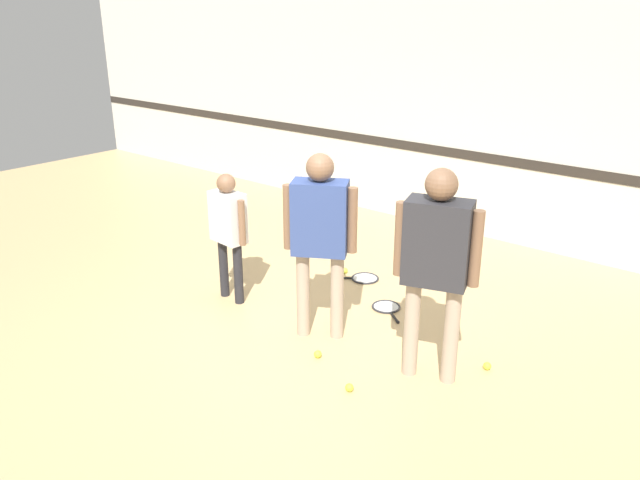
{
  "coord_description": "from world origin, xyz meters",
  "views": [
    {
      "loc": [
        3.35,
        -3.68,
        2.8
      ],
      "look_at": [
        0.19,
        0.16,
        0.92
      ],
      "focal_mm": 35.0,
      "sensor_mm": 36.0,
      "label": 1
    }
  ],
  "objects_px": {
    "person_instructor": "(320,227)",
    "racket_second_spare": "(387,307)",
    "tennis_ball_by_spare_racket": "(345,271)",
    "tennis_ball_stray_right": "(487,366)",
    "tennis_ball_stray_left": "(349,388)",
    "person_student_left": "(228,224)",
    "tennis_ball_near_instructor": "(318,354)",
    "racket_spare_on_floor": "(363,278)",
    "person_student_right": "(437,254)"
  },
  "relations": [
    {
      "from": "tennis_ball_stray_right",
      "to": "person_instructor",
      "type": "bearing_deg",
      "value": -163.33
    },
    {
      "from": "person_student_right",
      "to": "tennis_ball_near_instructor",
      "type": "bearing_deg",
      "value": 3.87
    },
    {
      "from": "person_student_left",
      "to": "tennis_ball_stray_left",
      "type": "relative_size",
      "value": 19.78
    },
    {
      "from": "tennis_ball_by_spare_racket",
      "to": "tennis_ball_stray_left",
      "type": "relative_size",
      "value": 1.0
    },
    {
      "from": "racket_spare_on_floor",
      "to": "tennis_ball_stray_left",
      "type": "bearing_deg",
      "value": 84.5
    },
    {
      "from": "tennis_ball_by_spare_racket",
      "to": "tennis_ball_stray_right",
      "type": "relative_size",
      "value": 1.0
    },
    {
      "from": "person_student_left",
      "to": "tennis_ball_stray_right",
      "type": "xyz_separation_m",
      "value": [
        2.58,
        0.42,
        -0.77
      ]
    },
    {
      "from": "person_instructor",
      "to": "racket_second_spare",
      "type": "bearing_deg",
      "value": 47.92
    },
    {
      "from": "tennis_ball_near_instructor",
      "to": "tennis_ball_stray_left",
      "type": "bearing_deg",
      "value": -23.99
    },
    {
      "from": "person_instructor",
      "to": "tennis_ball_near_instructor",
      "type": "bearing_deg",
      "value": -83.41
    },
    {
      "from": "person_student_right",
      "to": "tennis_ball_stray_right",
      "type": "distance_m",
      "value": 1.15
    },
    {
      "from": "tennis_ball_stray_left",
      "to": "tennis_ball_stray_right",
      "type": "distance_m",
      "value": 1.18
    },
    {
      "from": "person_student_left",
      "to": "tennis_ball_by_spare_racket",
      "type": "bearing_deg",
      "value": 73.57
    },
    {
      "from": "person_student_right",
      "to": "tennis_ball_near_instructor",
      "type": "height_order",
      "value": "person_student_right"
    },
    {
      "from": "tennis_ball_by_spare_racket",
      "to": "person_student_left",
      "type": "bearing_deg",
      "value": -111.79
    },
    {
      "from": "racket_second_spare",
      "to": "racket_spare_on_floor",
      "type": "bearing_deg",
      "value": -179.09
    },
    {
      "from": "racket_second_spare",
      "to": "tennis_ball_stray_left",
      "type": "bearing_deg",
      "value": -30.82
    },
    {
      "from": "racket_second_spare",
      "to": "person_student_left",
      "type": "bearing_deg",
      "value": -111.8
    },
    {
      "from": "tennis_ball_by_spare_racket",
      "to": "racket_second_spare",
      "type": "bearing_deg",
      "value": -26.59
    },
    {
      "from": "racket_spare_on_floor",
      "to": "tennis_ball_stray_left",
      "type": "height_order",
      "value": "tennis_ball_stray_left"
    },
    {
      "from": "person_student_right",
      "to": "tennis_ball_by_spare_racket",
      "type": "xyz_separation_m",
      "value": [
        -1.76,
        1.21,
        -1.03
      ]
    },
    {
      "from": "racket_spare_on_floor",
      "to": "tennis_ball_stray_right",
      "type": "distance_m",
      "value": 2.01
    },
    {
      "from": "tennis_ball_by_spare_racket",
      "to": "tennis_ball_stray_left",
      "type": "distance_m",
      "value": 2.26
    },
    {
      "from": "person_student_left",
      "to": "tennis_ball_near_instructor",
      "type": "xyz_separation_m",
      "value": [
        1.39,
        -0.32,
        -0.77
      ]
    },
    {
      "from": "racket_second_spare",
      "to": "tennis_ball_near_instructor",
      "type": "distance_m",
      "value": 1.14
    },
    {
      "from": "tennis_ball_by_spare_racket",
      "to": "tennis_ball_stray_left",
      "type": "xyz_separation_m",
      "value": [
        1.4,
        -1.78,
        0.0
      ]
    },
    {
      "from": "person_student_left",
      "to": "tennis_ball_stray_right",
      "type": "height_order",
      "value": "person_student_left"
    },
    {
      "from": "person_instructor",
      "to": "tennis_ball_stray_left",
      "type": "distance_m",
      "value": 1.35
    },
    {
      "from": "person_student_left",
      "to": "person_instructor",
      "type": "bearing_deg",
      "value": 5.07
    },
    {
      "from": "person_student_right",
      "to": "tennis_ball_stray_left",
      "type": "distance_m",
      "value": 1.23
    },
    {
      "from": "person_student_right",
      "to": "tennis_ball_near_instructor",
      "type": "relative_size",
      "value": 26.01
    },
    {
      "from": "tennis_ball_near_instructor",
      "to": "racket_spare_on_floor",
      "type": "bearing_deg",
      "value": 112.52
    },
    {
      "from": "racket_second_spare",
      "to": "tennis_ball_stray_left",
      "type": "relative_size",
      "value": 7.3
    },
    {
      "from": "racket_second_spare",
      "to": "tennis_ball_near_instructor",
      "type": "height_order",
      "value": "tennis_ball_near_instructor"
    },
    {
      "from": "racket_spare_on_floor",
      "to": "tennis_ball_near_instructor",
      "type": "relative_size",
      "value": 7.74
    },
    {
      "from": "racket_second_spare",
      "to": "tennis_ball_stray_left",
      "type": "height_order",
      "value": "tennis_ball_stray_left"
    },
    {
      "from": "person_student_left",
      "to": "tennis_ball_stray_right",
      "type": "bearing_deg",
      "value": 14.6
    },
    {
      "from": "person_instructor",
      "to": "tennis_ball_stray_left",
      "type": "relative_size",
      "value": 25.3
    },
    {
      "from": "tennis_ball_stray_right",
      "to": "person_student_left",
      "type": "bearing_deg",
      "value": -170.76
    },
    {
      "from": "tennis_ball_near_instructor",
      "to": "tennis_ball_stray_right",
      "type": "bearing_deg",
      "value": 31.83
    },
    {
      "from": "tennis_ball_stray_right",
      "to": "person_student_right",
      "type": "bearing_deg",
      "value": -129.49
    },
    {
      "from": "person_student_left",
      "to": "racket_spare_on_floor",
      "type": "bearing_deg",
      "value": 64.37
    },
    {
      "from": "person_student_left",
      "to": "racket_second_spare",
      "type": "relative_size",
      "value": 2.71
    },
    {
      "from": "tennis_ball_near_instructor",
      "to": "tennis_ball_stray_left",
      "type": "relative_size",
      "value": 1.0
    },
    {
      "from": "racket_spare_on_floor",
      "to": "racket_second_spare",
      "type": "xyz_separation_m",
      "value": [
        0.59,
        -0.43,
        -0.0
      ]
    },
    {
      "from": "person_instructor",
      "to": "person_student_left",
      "type": "relative_size",
      "value": 1.28
    },
    {
      "from": "tennis_ball_by_spare_racket",
      "to": "tennis_ball_near_instructor",
      "type": "bearing_deg",
      "value": -59.99
    },
    {
      "from": "person_student_left",
      "to": "tennis_ball_stray_left",
      "type": "xyz_separation_m",
      "value": [
        1.89,
        -0.54,
        -0.77
      ]
    },
    {
      "from": "racket_second_spare",
      "to": "tennis_ball_stray_right",
      "type": "distance_m",
      "value": 1.31
    },
    {
      "from": "tennis_ball_near_instructor",
      "to": "racket_second_spare",
      "type": "bearing_deg",
      "value": 92.91
    }
  ]
}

